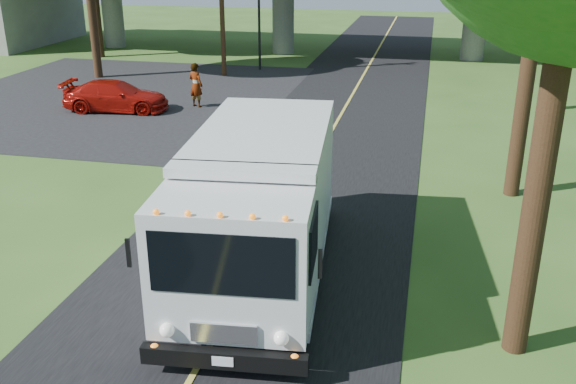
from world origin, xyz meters
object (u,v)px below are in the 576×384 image
(traffic_signal, at_px, (259,12))
(red_sedan, at_px, (116,96))
(step_van, at_px, (259,203))
(pedestrian, at_px, (196,85))

(traffic_signal, distance_m, red_sedan, 11.38)
(red_sedan, bearing_deg, traffic_signal, -26.87)
(step_van, distance_m, red_sedan, 16.30)
(red_sedan, distance_m, pedestrian, 3.49)
(step_van, xyz_separation_m, red_sedan, (-9.90, 12.90, -1.09))
(traffic_signal, height_order, pedestrian, traffic_signal)
(step_van, relative_size, pedestrian, 3.99)
(traffic_signal, xyz_separation_m, pedestrian, (-0.52, -9.04, -2.21))
(pedestrian, bearing_deg, step_van, 138.27)
(traffic_signal, relative_size, pedestrian, 2.63)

